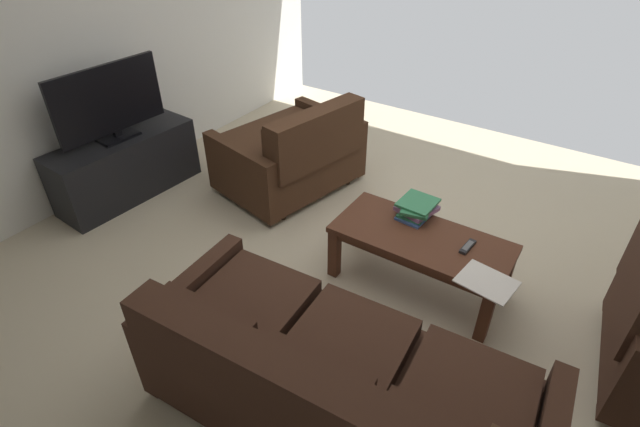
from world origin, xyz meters
The scene contains 10 objects.
ground_plane centered at (0.00, 0.00, 0.00)m, with size 5.08×5.42×0.01m, color beige.
wall_right centered at (2.54, 0.00, 1.36)m, with size 0.12×5.42×2.71m, color silver.
sofa_main centered at (-0.50, 1.26, 0.35)m, with size 1.99×0.96×0.81m.
loveseat_near centered at (1.04, -0.53, 0.36)m, with size 1.07×1.30×0.84m.
coffee_table centered at (-0.42, 0.04, 0.36)m, with size 1.15×0.52×0.43m.
tv_stand centered at (2.20, 0.35, 0.27)m, with size 0.50×1.26×0.55m.
flat_tv centered at (2.20, 0.35, 0.86)m, with size 0.22×0.94×0.61m.
book_stack centered at (-0.28, -0.16, 0.48)m, with size 0.27×0.30×0.11m.
tv_remote centered at (-0.70, 0.00, 0.44)m, with size 0.06×0.16×0.02m.
loose_magazine centered at (-0.90, 0.24, 0.43)m, with size 0.25×0.31×0.01m, color silver.
Camera 1 is at (-1.21, 2.46, 2.35)m, focal length 26.95 mm.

